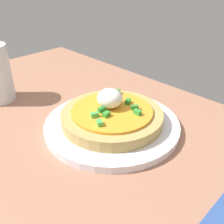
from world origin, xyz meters
TOP-DOWN VIEW (x-y plane):
  - dining_table at (0.00, 0.00)cm, footprint 95.14×68.55cm
  - plate at (-1.81, -11.11)cm, footprint 24.41×24.41cm
  - pizza at (-1.72, -11.16)cm, footprint 18.23×18.23cm

SIDE VIEW (x-z plane):
  - dining_table at x=0.00cm, z-range 0.00..2.39cm
  - plate at x=-1.81cm, z-range 2.39..3.70cm
  - pizza at x=-1.72cm, z-range 2.21..8.08cm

